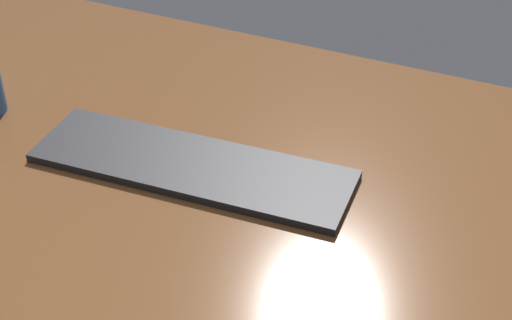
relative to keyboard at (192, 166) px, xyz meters
The scene contains 2 objects.
desk 7.76cm from the keyboard, ahead, with size 140.00×84.00×2.00cm, color brown.
keyboard is the anchor object (origin of this frame).
Camera 1 is at (36.95, -76.49, 68.20)cm, focal length 55.17 mm.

